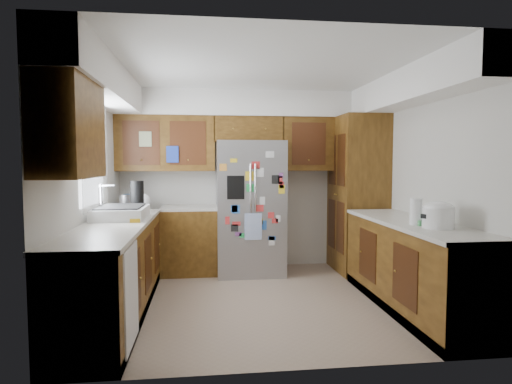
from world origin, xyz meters
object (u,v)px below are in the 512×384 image
fridge (250,208)px  rice_cooker (438,214)px  pantry (357,194)px  paper_towel (416,212)px

fridge → rice_cooker: fridge is taller
pantry → fridge: size_ratio=1.19×
rice_cooker → paper_towel: bearing=114.2°
pantry → rice_cooker: pantry is taller
rice_cooker → paper_towel: size_ratio=1.13×
pantry → fridge: pantry is taller
pantry → rice_cooker: 2.08m
pantry → fridge: bearing=177.9°
rice_cooker → fridge: bearing=125.0°
fridge → rice_cooker: (1.50, -2.14, 0.15)m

